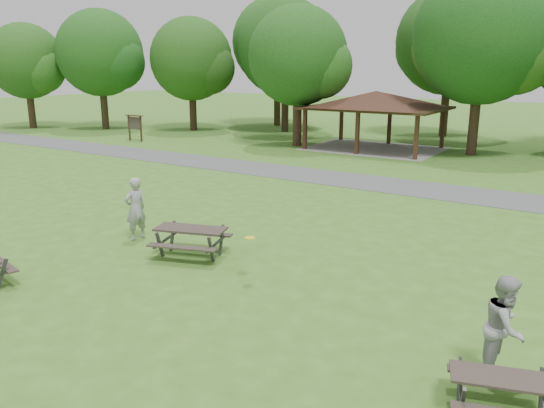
{
  "coord_description": "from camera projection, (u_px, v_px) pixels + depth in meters",
  "views": [
    {
      "loc": [
        9.4,
        -8.9,
        5.32
      ],
      "look_at": [
        1.0,
        4.0,
        1.3
      ],
      "focal_mm": 35.0,
      "sensor_mm": 36.0,
      "label": 1
    }
  ],
  "objects": [
    {
      "name": "tree_row_e",
      "position": [
        484.0,
        40.0,
        30.99
      ],
      "size": [
        8.4,
        8.0,
        11.02
      ],
      "color": "black",
      "rests_on": "ground"
    },
    {
      "name": "notice_board",
      "position": [
        135.0,
        123.0,
        38.34
      ],
      "size": [
        1.6,
        0.3,
        1.88
      ],
      "color": "#312012",
      "rests_on": "ground"
    },
    {
      "name": "ground",
      "position": [
        154.0,
        281.0,
        13.52
      ],
      "size": [
        160.0,
        160.0,
        0.0
      ],
      "primitive_type": "plane",
      "color": "#3A6C1F",
      "rests_on": "ground"
    },
    {
      "name": "tree_row_b",
      "position": [
        192.0,
        62.0,
        43.83
      ],
      "size": [
        7.14,
        6.8,
        9.28
      ],
      "color": "black",
      "rests_on": "ground"
    },
    {
      "name": "tree_row_c",
      "position": [
        287.0,
        50.0,
        42.74
      ],
      "size": [
        8.19,
        7.8,
        10.67
      ],
      "color": "black",
      "rests_on": "ground"
    },
    {
      "name": "picnic_table_far",
      "position": [
        504.0,
        386.0,
        8.2
      ],
      "size": [
        1.92,
        1.72,
        0.7
      ],
      "color": "#312823",
      "rests_on": "ground"
    },
    {
      "name": "frisbee_in_flight",
      "position": [
        250.0,
        238.0,
        13.18
      ],
      "size": [
        0.34,
        0.34,
        0.02
      ],
      "color": "yellow",
      "rests_on": "ground"
    },
    {
      "name": "tree_row_d",
      "position": [
        299.0,
        59.0,
        35.04
      ],
      "size": [
        6.93,
        6.6,
        9.27
      ],
      "color": "#301D15",
      "rests_on": "ground"
    },
    {
      "name": "pavilion",
      "position": [
        376.0,
        102.0,
        34.32
      ],
      "size": [
        8.6,
        7.01,
        3.76
      ],
      "color": "#321B12",
      "rests_on": "ground"
    },
    {
      "name": "frisbee_catcher",
      "position": [
        505.0,
        327.0,
        9.16
      ],
      "size": [
        0.73,
        0.93,
        1.88
      ],
      "primitive_type": "imported",
      "rotation": [
        0.0,
        0.0,
        1.55
      ],
      "color": "#A2A2A5",
      "rests_on": "ground"
    },
    {
      "name": "tree_deep_b",
      "position": [
        451.0,
        44.0,
        39.56
      ],
      "size": [
        8.4,
        8.0,
        11.13
      ],
      "color": "black",
      "rests_on": "ground"
    },
    {
      "name": "tree_flank_left",
      "position": [
        27.0,
        63.0,
        45.46
      ],
      "size": [
        6.72,
        6.4,
        8.93
      ],
      "color": "#322116",
      "rests_on": "ground"
    },
    {
      "name": "tree_row_a",
      "position": [
        101.0,
        56.0,
        44.56
      ],
      "size": [
        7.56,
        7.2,
        9.97
      ],
      "color": "black",
      "rests_on": "ground"
    },
    {
      "name": "frisbee_thrower",
      "position": [
        135.0,
        209.0,
        16.53
      ],
      "size": [
        0.59,
        0.8,
        2.0
      ],
      "primitive_type": "imported",
      "rotation": [
        0.0,
        0.0,
        -1.73
      ],
      "color": "#9A9A9C",
      "rests_on": "ground"
    },
    {
      "name": "asphalt_path",
      "position": [
        370.0,
        183.0,
        24.87
      ],
      "size": [
        120.0,
        3.2,
        0.02
      ],
      "primitive_type": "cube",
      "color": "#4D4D4F",
      "rests_on": "ground"
    },
    {
      "name": "picnic_table_middle",
      "position": [
        191.0,
        235.0,
        15.14
      ],
      "size": [
        2.42,
        2.17,
        0.87
      ],
      "color": "#312823",
      "rests_on": "ground"
    },
    {
      "name": "tree_deep_a",
      "position": [
        278.0,
        45.0,
        47.01
      ],
      "size": [
        8.4,
        8.0,
        11.38
      ],
      "color": "black",
      "rests_on": "ground"
    }
  ]
}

